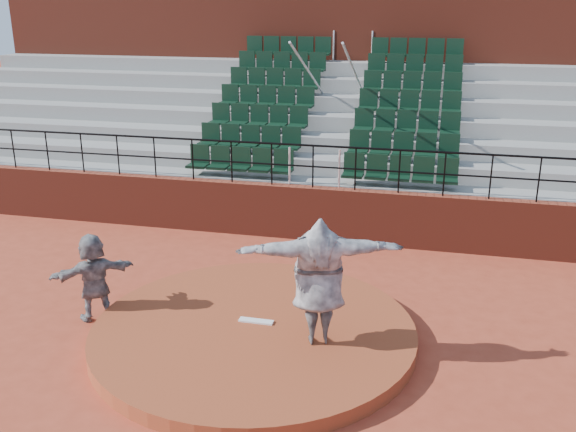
% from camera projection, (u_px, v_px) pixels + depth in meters
% --- Properties ---
extents(ground, '(90.00, 90.00, 0.00)m').
position_uv_depth(ground, '(254.00, 339.00, 10.97)').
color(ground, '#AB3F26').
rests_on(ground, ground).
extents(pitchers_mound, '(5.50, 5.50, 0.25)m').
position_uv_depth(pitchers_mound, '(254.00, 332.00, 10.93)').
color(pitchers_mound, '#9B4122').
rests_on(pitchers_mound, ground).
extents(pitching_rubber, '(0.60, 0.15, 0.03)m').
position_uv_depth(pitching_rubber, '(256.00, 321.00, 11.02)').
color(pitching_rubber, white).
rests_on(pitching_rubber, pitchers_mound).
extents(boundary_wall, '(24.00, 0.30, 1.30)m').
position_uv_depth(boundary_wall, '(312.00, 213.00, 15.36)').
color(boundary_wall, maroon).
rests_on(boundary_wall, ground).
extents(wall_railing, '(24.04, 0.05, 1.03)m').
position_uv_depth(wall_railing, '(313.00, 157.00, 14.92)').
color(wall_railing, black).
rests_on(wall_railing, boundary_wall).
extents(seating_deck, '(24.00, 5.97, 4.63)m').
position_uv_depth(seating_deck, '(338.00, 149.00, 18.47)').
color(seating_deck, gray).
rests_on(seating_deck, ground).
extents(press_box_facade, '(24.00, 3.00, 7.10)m').
position_uv_depth(press_box_facade, '(358.00, 61.00, 21.43)').
color(press_box_facade, maroon).
rests_on(press_box_facade, ground).
extents(pitcher, '(2.68, 1.41, 2.10)m').
position_uv_depth(pitcher, '(319.00, 281.00, 10.10)').
color(pitcher, black).
rests_on(pitcher, pitchers_mound).
extents(fielder, '(1.45, 1.33, 1.61)m').
position_uv_depth(fielder, '(94.00, 277.00, 11.46)').
color(fielder, black).
rests_on(fielder, ground).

